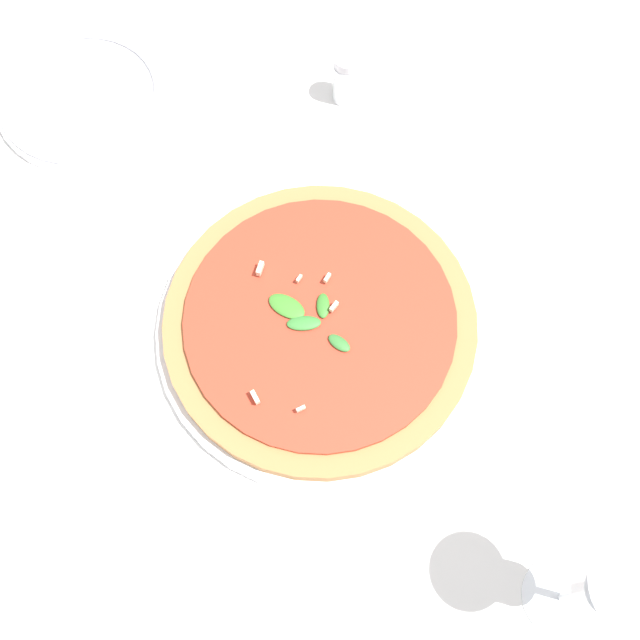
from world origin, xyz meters
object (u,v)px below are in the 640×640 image
at_px(wine_glass, 611,590).
at_px(fork, 6,594).
at_px(shaker_pepper, 346,78).
at_px(side_plate_white, 81,98).
at_px(pizza_arugula_main, 320,325).

height_order(wine_glass, fork, wine_glass).
bearing_deg(shaker_pepper, fork, 1.81).
bearing_deg(fork, side_plate_white, -177.00).
bearing_deg(side_plate_white, wine_glass, 73.25).
relative_size(wine_glass, fork, 0.89).
bearing_deg(pizza_arugula_main, wine_glass, 71.07).
distance_m(pizza_arugula_main, shaker_pepper, 0.31).
distance_m(side_plate_white, shaker_pepper, 0.32).
height_order(fork, shaker_pepper, shaker_pepper).
relative_size(fork, shaker_pepper, 3.12).
distance_m(wine_glass, shaker_pepper, 0.61).
distance_m(pizza_arugula_main, wine_glass, 0.37).
height_order(wine_glass, shaker_pepper, wine_glass).
bearing_deg(fork, wine_glass, 92.76).
bearing_deg(pizza_arugula_main, side_plate_white, -104.92).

